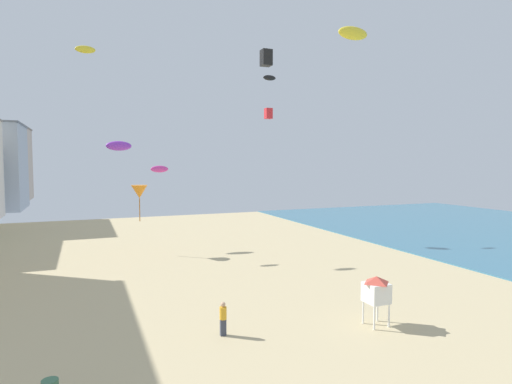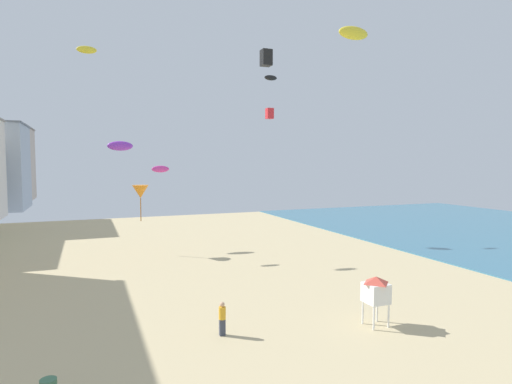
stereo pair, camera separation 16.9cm
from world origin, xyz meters
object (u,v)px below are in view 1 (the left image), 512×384
object	(u,v)px
kite_purple_parafoil	(119,146)
kite_orange_delta	(139,192)
lifeguard_stand	(376,290)
kite_yellow_parafoil_2	(85,49)
kite_yellow_parafoil	(353,33)
kite_black_parafoil	(269,78)
kite_red_box	(268,114)
kite_magenta_parafoil	(159,169)
kite_black_box	(266,58)
kite_flyer	(223,317)

from	to	relation	value
kite_purple_parafoil	kite_orange_delta	bearing A→B (deg)	-73.80
lifeguard_stand	kite_yellow_parafoil_2	size ratio (longest dim) A/B	1.46
kite_yellow_parafoil	kite_black_parafoil	world-z (taller)	kite_black_parafoil
kite_yellow_parafoil	kite_red_box	world-z (taller)	kite_yellow_parafoil
kite_magenta_parafoil	kite_orange_delta	xyz separation A→B (m)	(-1.42, 2.47, -2.08)
kite_black_parafoil	kite_orange_delta	world-z (taller)	kite_black_parafoil
kite_yellow_parafoil_2	kite_purple_parafoil	xyz separation A→B (m)	(2.87, 2.15, -8.54)
kite_red_box	kite_yellow_parafoil_2	distance (m)	18.42
kite_black_parafoil	kite_magenta_parafoil	bearing A→B (deg)	-157.35
kite_yellow_parafoil	kite_purple_parafoil	bearing A→B (deg)	126.31
kite_yellow_parafoil	kite_black_box	distance (m)	7.61
kite_flyer	kite_purple_parafoil	xyz separation A→B (m)	(-2.71, 25.03, 9.09)
kite_yellow_parafoil_2	kite_black_box	distance (m)	21.09
kite_red_box	kite_black_parafoil	size ratio (longest dim) A/B	0.75
lifeguard_stand	kite_purple_parafoil	distance (m)	29.83
kite_yellow_parafoil_2	kite_purple_parafoil	bearing A→B (deg)	36.80
kite_magenta_parafoil	kite_yellow_parafoil_2	bearing A→B (deg)	138.74
lifeguard_stand	kite_black_parafoil	bearing A→B (deg)	84.12
kite_black_box	kite_orange_delta	bearing A→B (deg)	109.72
lifeguard_stand	kite_yellow_parafoil_2	world-z (taller)	kite_yellow_parafoil_2
kite_black_parafoil	kite_orange_delta	distance (m)	18.63
kite_orange_delta	kite_black_box	distance (m)	18.94
kite_orange_delta	kite_black_box	world-z (taller)	kite_black_box
kite_flyer	kite_magenta_parafoil	distance (m)	19.20
kite_magenta_parafoil	kite_red_box	world-z (taller)	kite_red_box
kite_magenta_parafoil	kite_black_box	size ratio (longest dim) A/B	1.59
lifeguard_stand	kite_magenta_parafoil	size ratio (longest dim) A/B	1.69
kite_flyer	lifeguard_stand	distance (m)	7.88
kite_flyer	kite_black_box	xyz separation A→B (m)	(4.28, 4.66, 13.67)
kite_yellow_parafoil_2	kite_orange_delta	xyz separation A→B (m)	(4.22, -2.47, -12.84)
kite_magenta_parafoil	kite_red_box	bearing A→B (deg)	18.47
kite_black_parafoil	kite_orange_delta	bearing A→B (deg)	-168.66
kite_red_box	kite_purple_parafoil	size ratio (longest dim) A/B	0.45
kite_flyer	kite_orange_delta	size ratio (longest dim) A/B	0.50
kite_red_box	kite_black_box	size ratio (longest dim) A/B	1.16
lifeguard_stand	kite_magenta_parafoil	bearing A→B (deg)	116.85
kite_purple_parafoil	kite_orange_delta	xyz separation A→B (m)	(1.34, -4.62, -4.30)
kite_purple_parafoil	kite_black_parafoil	size ratio (longest dim) A/B	1.68
kite_purple_parafoil	kite_orange_delta	distance (m)	6.45
kite_flyer	kite_black_parafoil	world-z (taller)	kite_black_parafoil
kite_orange_delta	kite_flyer	bearing A→B (deg)	-86.18
kite_yellow_parafoil_2	kite_red_box	bearing A→B (deg)	-2.98
kite_yellow_parafoil	kite_yellow_parafoil_2	world-z (taller)	kite_yellow_parafoil_2
lifeguard_stand	kite_black_box	distance (m)	14.65
lifeguard_stand	kite_red_box	distance (m)	26.79
kite_magenta_parafoil	kite_yellow_parafoil_2	size ratio (longest dim) A/B	0.87
kite_yellow_parafoil	kite_orange_delta	bearing A→B (deg)	131.24
kite_yellow_parafoil_2	kite_black_box	bearing A→B (deg)	-61.57
kite_red_box	kite_black_box	distance (m)	19.02
kite_magenta_parafoil	kite_orange_delta	size ratio (longest dim) A/B	0.46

